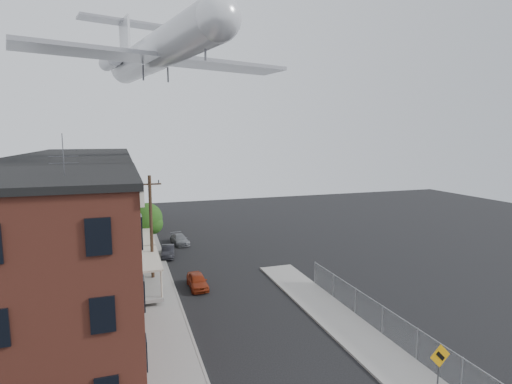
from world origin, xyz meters
The scene contains 18 objects.
sidewalk_left centered at (-5.50, 24.00, 0.06)m, with size 3.00×62.00×0.12m, color gray.
sidewalk_right centered at (5.50, 6.00, 0.06)m, with size 3.00×26.00×0.12m, color gray.
curb_left centered at (-4.05, 24.00, 0.07)m, with size 0.15×62.00×0.14m, color gray.
curb_right centered at (4.05, 6.00, 0.07)m, with size 0.15×26.00×0.14m, color gray.
corner_building centered at (-12.00, 7.00, 5.16)m, with size 10.31×12.30×12.15m.
row_house_a centered at (-11.96, 16.50, 5.13)m, with size 11.98×7.00×10.30m.
row_house_b centered at (-11.96, 23.50, 5.13)m, with size 11.98×7.00×10.30m.
row_house_c centered at (-11.96, 30.50, 5.13)m, with size 11.98×7.00×10.30m.
row_house_d centered at (-11.96, 37.50, 5.13)m, with size 11.98×7.00×10.30m.
row_house_e centered at (-11.96, 44.50, 5.13)m, with size 11.98×7.00×10.30m.
chainlink_fence centered at (7.00, 5.00, 1.00)m, with size 0.06×18.06×1.90m.
warning_sign centered at (5.60, -1.03, 1.88)m, with size 1.10×0.11×2.80m.
utility_pole centered at (-5.60, 18.00, 4.67)m, with size 1.80×0.26×9.00m.
street_tree centered at (-5.27, 27.92, 3.45)m, with size 3.22×3.20×5.20m.
car_near centered at (-2.28, 16.24, 0.59)m, with size 1.38×3.44×1.17m, color maroon.
car_mid centered at (-3.60, 25.50, 0.58)m, with size 1.22×3.49×1.15m, color black.
car_far centered at (-1.80, 30.00, 0.55)m, with size 1.53×3.76×1.09m, color slate.
airplane centered at (-4.39, 22.08, 19.23)m, with size 22.35×25.54×7.35m.
Camera 1 is at (-7.55, -14.27, 11.99)m, focal length 28.00 mm.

